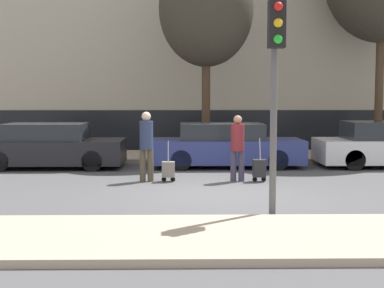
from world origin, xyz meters
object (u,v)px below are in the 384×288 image
Objects in this scene: bare_tree_down_street at (206,9)px; trolley_right at (259,168)px; traffic_light at (275,65)px; pedestrian_left at (146,142)px; parked_car_1 at (226,146)px; parked_bicycle at (360,144)px; parked_car_0 at (51,147)px; trolley_left at (168,169)px; pedestrian_right at (238,144)px.

trolley_right is at bearing -75.73° from bare_tree_down_street.
pedestrian_left is at bearing 120.71° from traffic_light.
pedestrian_left is 6.22m from bare_tree_down_street.
parked_car_1 is 5.28m from parked_bicycle.
traffic_light is at bearing -51.06° from parked_car_0.
pedestrian_left reaches higher than trolley_left.
traffic_light is (-0.34, -4.12, 2.34)m from trolley_right.
traffic_light is 2.12× the size of parked_bicycle.
pedestrian_left reaches higher than parked_bicycle.
trolley_right is at bearing 85.29° from traffic_light.
parked_car_1 reaches higher than parked_bicycle.
bare_tree_down_street reaches higher than parked_car_0.
bare_tree_down_street is at bearing -106.11° from pedestrian_left.
pedestrian_right reaches higher than parked_car_1.
pedestrian_left is 1.05× the size of pedestrian_right.
traffic_light is 10.40m from parked_bicycle.
trolley_right is at bearing 179.93° from pedestrian_right.
parked_car_0 is at bearing 128.94° from traffic_light.
pedestrian_left is 1.68× the size of trolley_left.
pedestrian_left is at bearing -145.14° from parked_bicycle.
parked_car_1 reaches higher than trolley_left.
trolley_left is 0.95× the size of trolley_right.
traffic_light reaches higher than parked_car_0.
pedestrian_left reaches higher than pedestrian_right.
traffic_light reaches higher than trolley_left.
parked_car_1 is 4.11× the size of trolley_right.
traffic_light reaches higher than pedestrian_left.
parked_car_0 is 0.63× the size of bare_tree_down_street.
pedestrian_left is 0.99× the size of parked_bicycle.
parked_car_1 is 2.90m from trolley_right.
bare_tree_down_street reaches higher than trolley_left.
trolley_right is at bearing -77.68° from parked_car_1.
bare_tree_down_street reaches higher than traffic_light.
trolley_left is 0.15× the size of bare_tree_down_street.
trolley_left is (3.59, -2.70, -0.32)m from parked_car_0.
bare_tree_down_street reaches higher than parked_car_1.
bare_tree_down_street is (-0.82, 8.67, 2.31)m from traffic_light.
pedestrian_left is at bearing -41.09° from parked_car_0.
parked_bicycle is at bearing 37.32° from trolley_left.
parked_car_0 is 5.98m from pedestrian_right.
trolley_right is (2.83, -0.08, -0.66)m from pedestrian_left.
trolley_left is 0.28× the size of traffic_light.
pedestrian_right is (5.33, -2.69, 0.31)m from parked_car_0.
traffic_light is 9.01m from bare_tree_down_street.
pedestrian_right is 0.25× the size of bare_tree_down_street.
pedestrian_right is (2.29, -0.03, -0.06)m from pedestrian_left.
trolley_right is 0.62× the size of parked_bicycle.
parked_car_0 is 2.43× the size of pedestrian_left.
pedestrian_right is (1.74, 0.01, 0.64)m from trolley_left.
traffic_light reaches higher than parked_bicycle.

